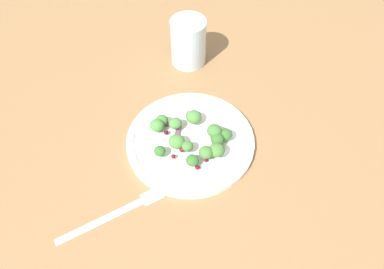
# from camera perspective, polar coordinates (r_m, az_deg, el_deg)

# --- Properties ---
(ground_plane) EXTENTS (1.80, 1.80, 0.02)m
(ground_plane) POSITION_cam_1_polar(r_m,az_deg,el_deg) (0.73, -0.13, -1.27)
(ground_plane) COLOR olive
(plate) EXTENTS (0.24, 0.24, 0.02)m
(plate) POSITION_cam_1_polar(r_m,az_deg,el_deg) (0.71, -0.00, -0.91)
(plate) COLOR white
(plate) RESTS_ON ground_plane
(dressing_pool) EXTENTS (0.14, 0.14, 0.00)m
(dressing_pool) POSITION_cam_1_polar(r_m,az_deg,el_deg) (0.70, -0.00, -0.70)
(dressing_pool) COLOR white
(dressing_pool) RESTS_ON plate
(broccoli_floret_0) EXTENTS (0.03, 0.03, 0.03)m
(broccoli_floret_0) POSITION_cam_1_polar(r_m,az_deg,el_deg) (0.69, 3.39, 0.69)
(broccoli_floret_0) COLOR #ADD18E
(broccoli_floret_0) RESTS_ON plate
(broccoli_floret_1) EXTENTS (0.02, 0.02, 0.02)m
(broccoli_floret_1) POSITION_cam_1_polar(r_m,az_deg,el_deg) (0.69, 5.02, -0.24)
(broccoli_floret_1) COLOR #9EC684
(broccoli_floret_1) RESTS_ON plate
(broccoli_floret_2) EXTENTS (0.02, 0.02, 0.02)m
(broccoli_floret_2) POSITION_cam_1_polar(r_m,az_deg,el_deg) (0.66, 0.06, -3.92)
(broccoli_floret_2) COLOR #ADD18E
(broccoli_floret_2) RESTS_ON plate
(broccoli_floret_3) EXTENTS (0.02, 0.02, 0.02)m
(broccoli_floret_3) POSITION_cam_1_polar(r_m,az_deg,el_deg) (0.72, -4.52, 2.12)
(broccoli_floret_3) COLOR #9EC684
(broccoli_floret_3) RESTS_ON plate
(broccoli_floret_4) EXTENTS (0.02, 0.02, 0.02)m
(broccoli_floret_4) POSITION_cam_1_polar(r_m,az_deg,el_deg) (0.68, 3.78, -0.69)
(broccoli_floret_4) COLOR #ADD18E
(broccoli_floret_4) RESTS_ON plate
(broccoli_floret_5) EXTENTS (0.02, 0.02, 0.03)m
(broccoli_floret_5) POSITION_cam_1_polar(r_m,az_deg,el_deg) (0.66, 2.09, -2.70)
(broccoli_floret_5) COLOR #ADD18E
(broccoli_floret_5) RESTS_ON plate
(broccoli_floret_6) EXTENTS (0.03, 0.03, 0.03)m
(broccoli_floret_6) POSITION_cam_1_polar(r_m,az_deg,el_deg) (0.67, 3.72, -2.34)
(broccoli_floret_6) COLOR #8EB77A
(broccoli_floret_6) RESTS_ON plate
(broccoli_floret_7) EXTENTS (0.03, 0.03, 0.03)m
(broccoli_floret_7) POSITION_cam_1_polar(r_m,az_deg,el_deg) (0.68, -2.29, -1.09)
(broccoli_floret_7) COLOR #ADD18E
(broccoli_floret_7) RESTS_ON plate
(broccoli_floret_8) EXTENTS (0.03, 0.03, 0.03)m
(broccoli_floret_8) POSITION_cam_1_polar(r_m,az_deg,el_deg) (0.72, 0.16, 2.62)
(broccoli_floret_8) COLOR #ADD18E
(broccoli_floret_8) RESTS_ON plate
(broccoli_floret_9) EXTENTS (0.02, 0.02, 0.02)m
(broccoli_floret_9) POSITION_cam_1_polar(r_m,az_deg,el_deg) (0.71, -2.50, 1.65)
(broccoli_floret_9) COLOR #8EB77A
(broccoli_floret_9) RESTS_ON plate
(broccoli_floret_10) EXTENTS (0.03, 0.03, 0.03)m
(broccoli_floret_10) POSITION_cam_1_polar(r_m,az_deg,el_deg) (0.70, -5.34, 1.06)
(broccoli_floret_10) COLOR #8EB77A
(broccoli_floret_10) RESTS_ON plate
(broccoli_floret_11) EXTENTS (0.02, 0.02, 0.02)m
(broccoli_floret_11) POSITION_cam_1_polar(r_m,az_deg,el_deg) (0.67, -0.39, -1.80)
(broccoli_floret_11) COLOR #8EB77A
(broccoli_floret_11) RESTS_ON plate
(broccoli_floret_12) EXTENTS (0.02, 0.02, 0.02)m
(broccoli_floret_12) POSITION_cam_1_polar(r_m,az_deg,el_deg) (0.67, -4.84, -2.51)
(broccoli_floret_12) COLOR #ADD18E
(broccoli_floret_12) RESTS_ON plate
(cranberry_0) EXTENTS (0.01, 0.01, 0.01)m
(cranberry_0) POSITION_cam_1_polar(r_m,az_deg,el_deg) (0.66, 0.82, -4.95)
(cranberry_0) COLOR maroon
(cranberry_0) RESTS_ON plate
(cranberry_1) EXTENTS (0.01, 0.01, 0.01)m
(cranberry_1) POSITION_cam_1_polar(r_m,az_deg,el_deg) (0.67, 2.11, -3.84)
(cranberry_1) COLOR maroon
(cranberry_1) RESTS_ON plate
(cranberry_2) EXTENTS (0.01, 0.01, 0.01)m
(cranberry_2) POSITION_cam_1_polar(r_m,az_deg,el_deg) (0.68, -1.53, -2.25)
(cranberry_2) COLOR maroon
(cranberry_2) RESTS_ON plate
(cranberry_3) EXTENTS (0.01, 0.01, 0.01)m
(cranberry_3) POSITION_cam_1_polar(r_m,az_deg,el_deg) (0.67, -2.81, -3.29)
(cranberry_3) COLOR maroon
(cranberry_3) RESTS_ON plate
(cranberry_4) EXTENTS (0.01, 0.01, 0.01)m
(cranberry_4) POSITION_cam_1_polar(r_m,az_deg,el_deg) (0.71, -3.87, 0.30)
(cranberry_4) COLOR #4C0A14
(cranberry_4) RESTS_ON plate
(cranberry_5) EXTENTS (0.01, 0.01, 0.01)m
(cranberry_5) POSITION_cam_1_polar(r_m,az_deg,el_deg) (0.67, -0.14, -3.74)
(cranberry_5) COLOR #4C0A14
(cranberry_5) RESTS_ON plate
(cranberry_6) EXTENTS (0.01, 0.01, 0.01)m
(cranberry_6) POSITION_cam_1_polar(r_m,az_deg,el_deg) (0.70, -3.07, -0.55)
(cranberry_6) COLOR maroon
(cranberry_6) RESTS_ON plate
(onion_bit_0) EXTENTS (0.01, 0.01, 0.01)m
(onion_bit_0) POSITION_cam_1_polar(r_m,az_deg,el_deg) (0.72, -3.89, 1.63)
(onion_bit_0) COLOR #843D75
(onion_bit_0) RESTS_ON plate
(onion_bit_1) EXTENTS (0.01, 0.01, 0.00)m
(onion_bit_1) POSITION_cam_1_polar(r_m,az_deg,el_deg) (0.71, -2.17, 0.38)
(onion_bit_1) COLOR #843D75
(onion_bit_1) RESTS_ON plate
(onion_bit_2) EXTENTS (0.01, 0.01, 0.00)m
(onion_bit_2) POSITION_cam_1_polar(r_m,az_deg,el_deg) (0.74, -0.42, 3.12)
(onion_bit_2) COLOR #934C84
(onion_bit_2) RESTS_ON plate
(onion_bit_3) EXTENTS (0.02, 0.02, 0.00)m
(onion_bit_3) POSITION_cam_1_polar(r_m,az_deg,el_deg) (0.72, -2.10, 1.40)
(onion_bit_3) COLOR #A35B93
(onion_bit_3) RESTS_ON plate
(fork) EXTENTS (0.16, 0.13, 0.01)m
(fork) POSITION_cam_1_polar(r_m,az_deg,el_deg) (0.65, -11.04, -11.38)
(fork) COLOR silver
(fork) RESTS_ON ground_plane
(water_glass) EXTENTS (0.08, 0.08, 0.10)m
(water_glass) POSITION_cam_1_polar(r_m,az_deg,el_deg) (0.84, -0.54, 13.65)
(water_glass) COLOR silver
(water_glass) RESTS_ON ground_plane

